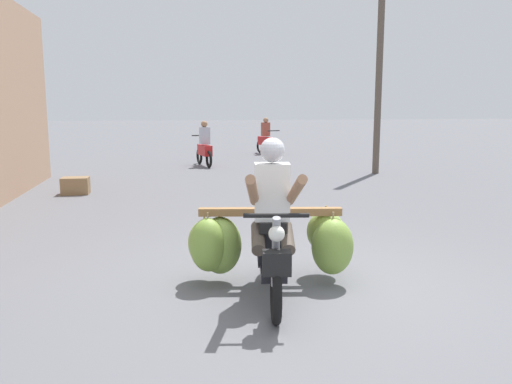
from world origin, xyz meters
TOP-DOWN VIEW (x-y plane):
  - ground_plane at (0.00, 0.00)m, footprint 120.00×120.00m
  - motorbike_main_loaded at (-0.40, 0.19)m, footprint 1.79×1.75m
  - motorbike_distant_ahead_left at (2.28, 14.92)m, footprint 0.70×1.56m
  - motorbike_distant_ahead_right at (-0.33, 11.22)m, footprint 0.58×1.60m
  - produce_crate at (-3.38, 6.51)m, footprint 0.56×0.40m
  - utility_pole at (4.25, 8.74)m, footprint 0.18×0.18m

SIDE VIEW (x-z plane):
  - ground_plane at x=0.00m, z-range 0.00..0.00m
  - produce_crate at x=-3.38m, z-range 0.00..0.36m
  - motorbike_main_loaded at x=-0.40m, z-range -0.27..1.31m
  - motorbike_distant_ahead_left at x=2.28m, z-range -0.13..1.27m
  - motorbike_distant_ahead_right at x=-0.33m, z-range -0.13..1.27m
  - utility_pole at x=4.25m, z-range 0.00..6.12m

